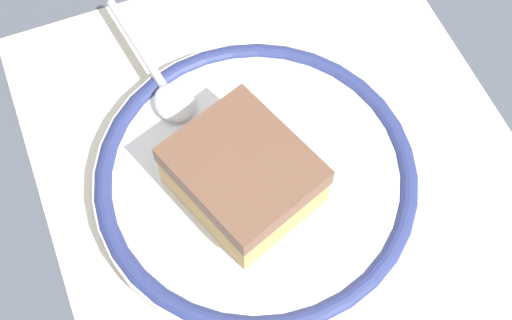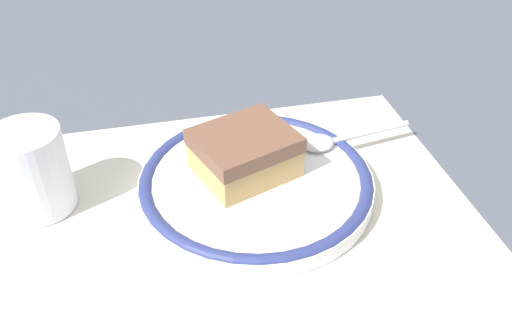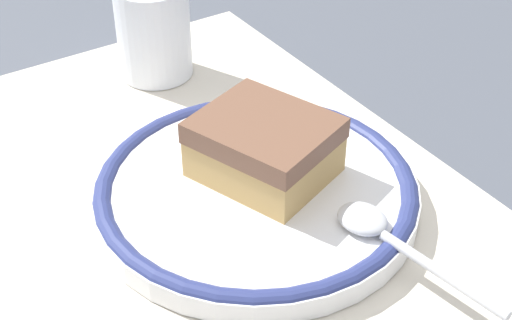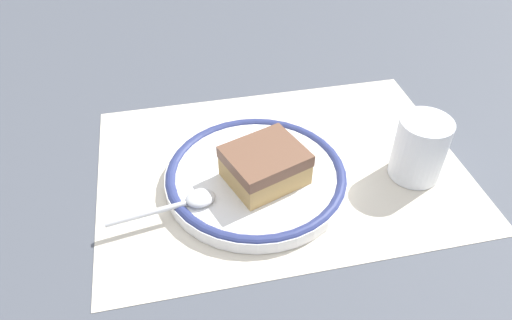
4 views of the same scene
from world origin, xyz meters
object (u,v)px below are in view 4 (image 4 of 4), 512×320
cake_slice (265,165)px  napkin (368,111)px  spoon (186,202)px  plate (256,176)px  cup (419,152)px

cake_slice → napkin: cake_slice is taller
spoon → plate: bearing=22.3°
spoon → napkin: size_ratio=1.22×
cup → napkin: cup is taller
cake_slice → spoon: (-0.09, -0.02, -0.02)m
napkin → cake_slice: bearing=-146.2°
napkin → cup: bearing=-88.1°
plate → napkin: size_ratio=2.16×
plate → cup: 0.19m
plate → cake_slice: 0.03m
spoon → cup: bearing=2.3°
cake_slice → plate: bearing=124.0°
cake_slice → cup: (0.18, -0.01, -0.00)m
plate → spoon: spoon is taller
cup → napkin: size_ratio=0.79×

